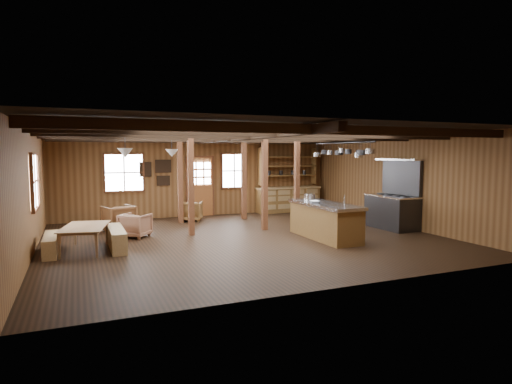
# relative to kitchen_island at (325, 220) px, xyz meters

# --- Properties ---
(room) EXTENTS (10.04, 9.04, 2.84)m
(room) POSITION_rel_kitchen_island_xyz_m (-1.93, 0.80, 0.92)
(room) COLOR black
(room) RESTS_ON ground
(ceiling_joists) EXTENTS (9.80, 8.82, 0.18)m
(ceiling_joists) POSITION_rel_kitchen_island_xyz_m (-1.93, 0.98, 2.20)
(ceiling_joists) COLOR black
(ceiling_joists) RESTS_ON ceiling
(timber_posts) EXTENTS (3.95, 2.35, 2.80)m
(timber_posts) POSITION_rel_kitchen_island_xyz_m (-1.41, 2.88, 0.92)
(timber_posts) COLOR #4D2916
(timber_posts) RESTS_ON floor
(back_door) EXTENTS (1.02, 0.08, 2.15)m
(back_door) POSITION_rel_kitchen_island_xyz_m (-1.93, 5.25, 0.40)
(back_door) COLOR brown
(back_door) RESTS_ON floor
(window_back_left) EXTENTS (1.32, 0.06, 1.32)m
(window_back_left) POSITION_rel_kitchen_island_xyz_m (-4.53, 5.26, 1.12)
(window_back_left) COLOR white
(window_back_left) RESTS_ON wall_back
(window_back_right) EXTENTS (1.02, 0.06, 1.32)m
(window_back_right) POSITION_rel_kitchen_island_xyz_m (-0.63, 5.26, 1.12)
(window_back_right) COLOR white
(window_back_right) RESTS_ON wall_back
(window_left) EXTENTS (0.14, 1.24, 1.32)m
(window_left) POSITION_rel_kitchen_island_xyz_m (-6.89, 1.30, 1.12)
(window_left) COLOR white
(window_left) RESTS_ON wall_back
(notice_boards) EXTENTS (1.08, 0.03, 0.90)m
(notice_boards) POSITION_rel_kitchen_island_xyz_m (-3.43, 5.26, 1.16)
(notice_boards) COLOR silver
(notice_boards) RESTS_ON wall_back
(back_counter) EXTENTS (2.55, 0.60, 2.45)m
(back_counter) POSITION_rel_kitchen_island_xyz_m (1.47, 5.01, 0.12)
(back_counter) COLOR brown
(back_counter) RESTS_ON floor
(pendant_lamps) EXTENTS (1.86, 2.36, 0.66)m
(pendant_lamps) POSITION_rel_kitchen_island_xyz_m (-4.18, 1.80, 1.77)
(pendant_lamps) COLOR #2B2B2D
(pendant_lamps) RESTS_ON ceiling
(pot_rack) EXTENTS (0.45, 3.00, 0.45)m
(pot_rack) POSITION_rel_kitchen_island_xyz_m (1.26, 1.04, 1.80)
(pot_rack) COLOR #2B2B2D
(pot_rack) RESTS_ON ceiling
(kitchen_island) EXTENTS (0.88, 2.50, 1.20)m
(kitchen_island) POSITION_rel_kitchen_island_xyz_m (0.00, 0.00, 0.00)
(kitchen_island) COLOR brown
(kitchen_island) RESTS_ON floor
(step_stool) EXTENTS (0.56, 0.45, 0.44)m
(step_stool) POSITION_rel_kitchen_island_xyz_m (0.10, 0.14, -0.26)
(step_stool) COLOR olive
(step_stool) RESTS_ON floor
(commercial_range) EXTENTS (0.87, 1.69, 2.08)m
(commercial_range) POSITION_rel_kitchen_island_xyz_m (2.71, 0.52, 0.18)
(commercial_range) COLOR #2B2B2D
(commercial_range) RESTS_ON floor
(dining_table) EXTENTS (1.23, 1.79, 0.58)m
(dining_table) POSITION_rel_kitchen_island_xyz_m (-5.83, 0.87, -0.19)
(dining_table) COLOR brown
(dining_table) RESTS_ON floor
(bench_wall) EXTENTS (0.28, 1.51, 0.41)m
(bench_wall) POSITION_rel_kitchen_island_xyz_m (-6.58, 0.87, -0.27)
(bench_wall) COLOR olive
(bench_wall) RESTS_ON floor
(bench_aisle) EXTENTS (0.33, 1.74, 0.48)m
(bench_aisle) POSITION_rel_kitchen_island_xyz_m (-5.18, 0.87, -0.24)
(bench_aisle) COLOR olive
(bench_aisle) RESTS_ON floor
(armchair_a) EXTENTS (1.01, 1.03, 0.75)m
(armchair_a) POSITION_rel_kitchen_island_xyz_m (-4.92, 3.25, -0.11)
(armchair_a) COLOR brown
(armchair_a) RESTS_ON floor
(armchair_b) EXTENTS (0.93, 0.94, 0.65)m
(armchair_b) POSITION_rel_kitchen_island_xyz_m (-2.53, 4.23, -0.15)
(armchair_b) COLOR brown
(armchair_b) RESTS_ON floor
(armchair_c) EXTENTS (0.97, 0.98, 0.64)m
(armchair_c) POSITION_rel_kitchen_island_xyz_m (-4.60, 2.09, -0.16)
(armchair_c) COLOR brown
(armchair_c) RESTS_ON floor
(counter_pot) EXTENTS (0.30, 0.30, 0.18)m
(counter_pot) POSITION_rel_kitchen_island_xyz_m (-0.06, 0.70, 0.55)
(counter_pot) COLOR silver
(counter_pot) RESTS_ON kitchen_island
(bowl) EXTENTS (0.33, 0.33, 0.07)m
(bowl) POSITION_rel_kitchen_island_xyz_m (-0.26, 0.10, 0.50)
(bowl) COLOR silver
(bowl) RESTS_ON kitchen_island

